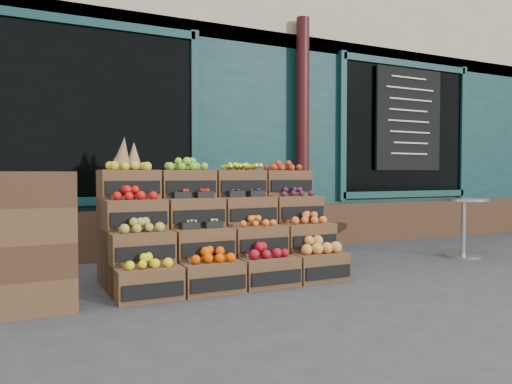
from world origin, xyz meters
name	(u,v)px	position (x,y,z in m)	size (l,w,h in m)	color
ground	(309,285)	(0.00, 0.00, 0.00)	(60.00, 60.00, 0.00)	#363638
shop_facade	(158,100)	(0.00, 5.11, 2.40)	(12.00, 6.24, 4.80)	#0E3231
crate_display	(220,236)	(-0.64, 0.62, 0.43)	(2.21, 1.08, 1.38)	brown
spare_crates	(37,242)	(-2.30, 0.14, 0.53)	(0.54, 0.38, 1.05)	brown
bistro_table	(463,221)	(2.59, 0.49, 0.46)	(0.58, 0.58, 0.73)	#BABCC1
shopkeeper	(56,185)	(-1.95, 2.82, 0.90)	(0.65, 0.43, 1.79)	#1B6133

